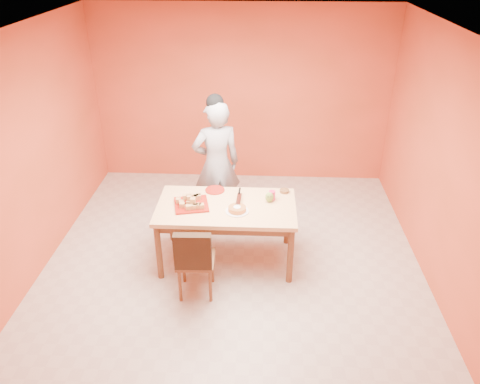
{
  "coord_description": "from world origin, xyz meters",
  "views": [
    {
      "loc": [
        0.31,
        -4.43,
        3.48
      ],
      "look_at": [
        0.08,
        0.3,
        0.89
      ],
      "focal_mm": 35.0,
      "sensor_mm": 36.0,
      "label": 1
    }
  ],
  "objects_px": {
    "pastry_platter": "(191,205)",
    "egg_ornament": "(269,197)",
    "dining_chair": "(195,259)",
    "person": "(217,164)",
    "dining_table": "(226,212)",
    "sponge_cake": "(237,209)",
    "red_dinner_plate": "(215,190)",
    "checker_tin": "(284,191)",
    "magenta_glass": "(272,195)"
  },
  "relations": [
    {
      "from": "egg_ornament",
      "to": "checker_tin",
      "type": "xyz_separation_m",
      "value": [
        0.18,
        0.24,
        -0.04
      ]
    },
    {
      "from": "sponge_cake",
      "to": "checker_tin",
      "type": "distance_m",
      "value": 0.73
    },
    {
      "from": "dining_chair",
      "to": "pastry_platter",
      "type": "relative_size",
      "value": 2.32
    },
    {
      "from": "dining_table",
      "to": "egg_ornament",
      "type": "bearing_deg",
      "value": 12.09
    },
    {
      "from": "pastry_platter",
      "to": "egg_ornament",
      "type": "relative_size",
      "value": 3.06
    },
    {
      "from": "magenta_glass",
      "to": "egg_ornament",
      "type": "bearing_deg",
      "value": -118.26
    },
    {
      "from": "red_dinner_plate",
      "to": "egg_ornament",
      "type": "relative_size",
      "value": 1.91
    },
    {
      "from": "sponge_cake",
      "to": "dining_chair",
      "type": "bearing_deg",
      "value": -130.36
    },
    {
      "from": "pastry_platter",
      "to": "sponge_cake",
      "type": "distance_m",
      "value": 0.55
    },
    {
      "from": "pastry_platter",
      "to": "magenta_glass",
      "type": "xyz_separation_m",
      "value": [
        0.93,
        0.19,
        0.04
      ]
    },
    {
      "from": "sponge_cake",
      "to": "checker_tin",
      "type": "relative_size",
      "value": 1.77
    },
    {
      "from": "dining_chair",
      "to": "red_dinner_plate",
      "type": "height_order",
      "value": "dining_chair"
    },
    {
      "from": "dining_chair",
      "to": "egg_ornament",
      "type": "relative_size",
      "value": 7.11
    },
    {
      "from": "person",
      "to": "pastry_platter",
      "type": "height_order",
      "value": "person"
    },
    {
      "from": "pastry_platter",
      "to": "magenta_glass",
      "type": "height_order",
      "value": "magenta_glass"
    },
    {
      "from": "person",
      "to": "pastry_platter",
      "type": "relative_size",
      "value": 4.56
    },
    {
      "from": "pastry_platter",
      "to": "egg_ornament",
      "type": "xyz_separation_m",
      "value": [
        0.9,
        0.13,
        0.05
      ]
    },
    {
      "from": "dining_table",
      "to": "red_dinner_plate",
      "type": "height_order",
      "value": "red_dinner_plate"
    },
    {
      "from": "dining_table",
      "to": "sponge_cake",
      "type": "distance_m",
      "value": 0.23
    },
    {
      "from": "pastry_platter",
      "to": "magenta_glass",
      "type": "bearing_deg",
      "value": 11.4
    },
    {
      "from": "person",
      "to": "egg_ornament",
      "type": "bearing_deg",
      "value": 113.99
    },
    {
      "from": "person",
      "to": "pastry_platter",
      "type": "bearing_deg",
      "value": 59.13
    },
    {
      "from": "pastry_platter",
      "to": "sponge_cake",
      "type": "xyz_separation_m",
      "value": [
        0.53,
        -0.11,
        0.02
      ]
    },
    {
      "from": "dining_chair",
      "to": "egg_ornament",
      "type": "xyz_separation_m",
      "value": [
        0.78,
        0.74,
        0.37
      ]
    },
    {
      "from": "magenta_glass",
      "to": "checker_tin",
      "type": "relative_size",
      "value": 0.96
    },
    {
      "from": "red_dinner_plate",
      "to": "checker_tin",
      "type": "distance_m",
      "value": 0.84
    },
    {
      "from": "dining_table",
      "to": "checker_tin",
      "type": "bearing_deg",
      "value": 27.24
    },
    {
      "from": "pastry_platter",
      "to": "sponge_cake",
      "type": "height_order",
      "value": "sponge_cake"
    },
    {
      "from": "dining_chair",
      "to": "person",
      "type": "bearing_deg",
      "value": 84.44
    },
    {
      "from": "pastry_platter",
      "to": "sponge_cake",
      "type": "bearing_deg",
      "value": -11.83
    },
    {
      "from": "dining_table",
      "to": "magenta_glass",
      "type": "xyz_separation_m",
      "value": [
        0.53,
        0.17,
        0.15
      ]
    },
    {
      "from": "egg_ornament",
      "to": "checker_tin",
      "type": "relative_size",
      "value": 1.09
    },
    {
      "from": "dining_table",
      "to": "pastry_platter",
      "type": "height_order",
      "value": "pastry_platter"
    },
    {
      "from": "dining_table",
      "to": "dining_chair",
      "type": "xyz_separation_m",
      "value": [
        -0.29,
        -0.63,
        -0.21
      ]
    },
    {
      "from": "pastry_platter",
      "to": "dining_chair",
      "type": "bearing_deg",
      "value": -79.42
    },
    {
      "from": "dining_table",
      "to": "magenta_glass",
      "type": "relative_size",
      "value": 14.68
    },
    {
      "from": "dining_table",
      "to": "person",
      "type": "distance_m",
      "value": 0.92
    },
    {
      "from": "red_dinner_plate",
      "to": "checker_tin",
      "type": "height_order",
      "value": "checker_tin"
    },
    {
      "from": "pastry_platter",
      "to": "red_dinner_plate",
      "type": "distance_m",
      "value": 0.44
    },
    {
      "from": "person",
      "to": "egg_ornament",
      "type": "height_order",
      "value": "person"
    },
    {
      "from": "red_dinner_plate",
      "to": "sponge_cake",
      "type": "bearing_deg",
      "value": -58.4
    },
    {
      "from": "person",
      "to": "checker_tin",
      "type": "bearing_deg",
      "value": 131.1
    },
    {
      "from": "red_dinner_plate",
      "to": "sponge_cake",
      "type": "xyz_separation_m",
      "value": [
        0.3,
        -0.48,
        0.03
      ]
    },
    {
      "from": "person",
      "to": "sponge_cake",
      "type": "xyz_separation_m",
      "value": [
        0.33,
        -1.01,
        -0.07
      ]
    },
    {
      "from": "dining_table",
      "to": "magenta_glass",
      "type": "distance_m",
      "value": 0.57
    },
    {
      "from": "dining_chair",
      "to": "checker_tin",
      "type": "relative_size",
      "value": 7.73
    },
    {
      "from": "sponge_cake",
      "to": "egg_ornament",
      "type": "distance_m",
      "value": 0.44
    },
    {
      "from": "dining_table",
      "to": "sponge_cake",
      "type": "bearing_deg",
      "value": -45.2
    },
    {
      "from": "dining_chair",
      "to": "pastry_platter",
      "type": "bearing_deg",
      "value": 98.65
    },
    {
      "from": "dining_chair",
      "to": "person",
      "type": "relative_size",
      "value": 0.51
    }
  ]
}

